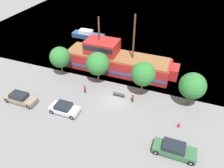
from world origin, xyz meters
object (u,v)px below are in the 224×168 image
object	(u,v)px
pirate_ship	(115,60)
parked_car_curb_rear	(20,98)
pedestrian_walking_far	(133,98)
bench_promenade_east	(119,94)
pedestrian_walking_near	(85,89)
parked_car_curb_front	(64,108)
moored_boat_dockside	(88,35)
fire_hydrant	(179,125)
parked_car_curb_mid	(174,149)

from	to	relation	value
pirate_ship	parked_car_curb_rear	size ratio (longest dim) A/B	4.15
pedestrian_walking_far	bench_promenade_east	bearing A→B (deg)	169.21
parked_car_curb_rear	pedestrian_walking_near	xyz separation A→B (m)	(7.84, 5.34, 0.02)
pedestrian_walking_near	parked_car_curb_front	bearing A→B (deg)	-98.08
pirate_ship	parked_car_curb_rear	bearing A→B (deg)	-126.89
moored_boat_dockside	bench_promenade_east	size ratio (longest dim) A/B	4.34
fire_hydrant	bench_promenade_east	distance (m)	9.83
moored_boat_dockside	parked_car_curb_rear	distance (m)	23.76
parked_car_curb_front	pedestrian_walking_far	world-z (taller)	pedestrian_walking_far
parked_car_curb_front	bench_promenade_east	xyz separation A→B (m)	(5.93, 5.87, -0.27)
pedestrian_walking_near	pedestrian_walking_far	world-z (taller)	pedestrian_walking_far
fire_hydrant	pedestrian_walking_near	world-z (taller)	pedestrian_walking_near
parked_car_curb_mid	pirate_ship	bearing A→B (deg)	130.50
moored_boat_dockside	bench_promenade_east	bearing A→B (deg)	-52.09
pirate_ship	parked_car_curb_rear	xyz separation A→B (m)	(-9.97, -13.28, -1.18)
bench_promenade_east	pedestrian_walking_near	size ratio (longest dim) A/B	1.11
parked_car_curb_mid	bench_promenade_east	bearing A→B (deg)	141.19
parked_car_curb_rear	pedestrian_walking_far	xyz separation A→B (m)	(15.38, 5.83, 0.06)
parked_car_curb_front	bench_promenade_east	distance (m)	8.35
parked_car_curb_front	fire_hydrant	size ratio (longest dim) A/B	5.41
moored_boat_dockside	fire_hydrant	xyz separation A→B (m)	(22.93, -20.63, -0.29)
fire_hydrant	bench_promenade_east	xyz separation A→B (m)	(-9.31, 3.14, 0.03)
bench_promenade_east	pedestrian_walking_near	distance (m)	5.32
parked_car_curb_mid	bench_promenade_east	distance (m)	11.84
pirate_ship	fire_hydrant	bearing A→B (deg)	-39.29
parked_car_curb_mid	pedestrian_walking_near	world-z (taller)	pedestrian_walking_near
parked_car_curb_mid	parked_car_curb_rear	distance (m)	22.33
parked_car_curb_rear	bench_promenade_east	size ratio (longest dim) A/B	2.80
pirate_ship	parked_car_curb_mid	world-z (taller)	pirate_ship
parked_car_curb_front	parked_car_curb_rear	xyz separation A→B (m)	(-7.14, -0.40, 0.04)
pedestrian_walking_far	parked_car_curb_rear	bearing A→B (deg)	-159.25
fire_hydrant	pirate_ship	bearing A→B (deg)	140.71
pirate_ship	moored_boat_dockside	xyz separation A→B (m)	(-10.52, 10.47, -1.23)
parked_car_curb_mid	bench_promenade_east	xyz separation A→B (m)	(-9.22, 7.42, -0.31)
parked_car_curb_front	pedestrian_walking_near	size ratio (longest dim) A/B	2.69
pedestrian_walking_near	bench_promenade_east	bearing A→B (deg)	10.04
parked_car_curb_mid	fire_hydrant	world-z (taller)	parked_car_curb_mid
parked_car_curb_rear	bench_promenade_east	bearing A→B (deg)	25.60
moored_boat_dockside	pedestrian_walking_near	size ratio (longest dim) A/B	4.80
bench_promenade_east	pirate_ship	bearing A→B (deg)	113.87
parked_car_curb_mid	pedestrian_walking_near	xyz separation A→B (m)	(-14.45, 6.49, 0.02)
parked_car_curb_front	bench_promenade_east	size ratio (longest dim) A/B	2.43
moored_boat_dockside	pedestrian_walking_near	bearing A→B (deg)	-65.51
pedestrian_walking_near	pedestrian_walking_far	xyz separation A→B (m)	(7.54, 0.49, 0.03)
pirate_ship	parked_car_curb_rear	world-z (taller)	pirate_ship
parked_car_curb_front	bench_promenade_east	world-z (taller)	parked_car_curb_front
parked_car_curb_rear	fire_hydrant	bearing A→B (deg)	7.94
parked_car_curb_mid	pedestrian_walking_far	world-z (taller)	pedestrian_walking_far
parked_car_curb_rear	fire_hydrant	xyz separation A→B (m)	(22.39, 3.12, -0.34)
parked_car_curb_front	fire_hydrant	xyz separation A→B (m)	(15.24, 2.72, -0.30)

